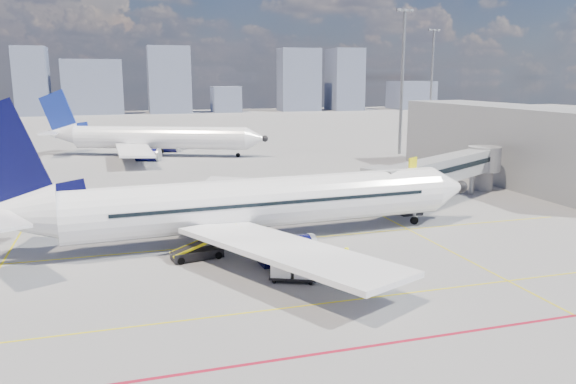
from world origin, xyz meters
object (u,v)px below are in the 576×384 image
at_px(main_aircraft, 244,205).
at_px(belt_loader, 199,252).
at_px(second_aircraft, 151,138).
at_px(baggage_tug, 319,262).
at_px(ramp_worker, 347,260).
at_px(cargo_dolly, 293,267).

xyz_separation_m(main_aircraft, belt_loader, (-4.40, -3.55, -2.63)).
bearing_deg(second_aircraft, baggage_tug, -61.17).
relative_size(main_aircraft, baggage_tug, 17.52).
relative_size(second_aircraft, ramp_worker, 20.49).
bearing_deg(second_aircraft, ramp_worker, -59.67).
xyz_separation_m(cargo_dolly, ramp_worker, (4.11, 0.43, -0.00)).
relative_size(second_aircraft, baggage_tug, 15.54).
distance_m(belt_loader, ramp_worker, 11.48).
bearing_deg(main_aircraft, second_aircraft, 91.08).
bearing_deg(baggage_tug, second_aircraft, 115.98).
bearing_deg(belt_loader, cargo_dolly, -60.25).
bearing_deg(baggage_tug, main_aircraft, 129.85).
distance_m(second_aircraft, cargo_dolly, 67.34).
height_order(belt_loader, ramp_worker, belt_loader).
bearing_deg(main_aircraft, cargo_dolly, -86.81).
bearing_deg(belt_loader, ramp_worker, -42.83).
height_order(main_aircraft, ramp_worker, main_aircraft).
height_order(cargo_dolly, ramp_worker, ramp_worker).
bearing_deg(baggage_tug, cargo_dolly, -134.53).
bearing_deg(main_aircraft, ramp_worker, -64.90).
bearing_deg(second_aircraft, main_aircraft, -63.51).
xyz_separation_m(belt_loader, ramp_worker, (9.65, -6.21, 0.37)).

